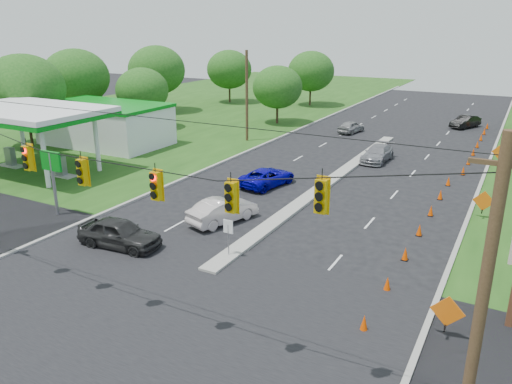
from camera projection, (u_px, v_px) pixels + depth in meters
The scene contains 40 objects.
ground at pixel (152, 314), 20.49m from camera, with size 160.00×160.00×0.00m, color black.
grass_left at pixel (49, 142), 50.73m from camera, with size 40.00×160.00×0.06m, color #1E4714.
cross_street at pixel (152, 314), 20.49m from camera, with size 160.00×14.00×0.02m, color black.
curb_left at pixel (268, 143), 50.05m from camera, with size 0.25×110.00×0.16m, color gray.
curb_right at pixel (486, 170), 40.91m from camera, with size 0.25×110.00×0.16m, color gray.
median at pixel (332, 181), 37.98m from camera, with size 1.00×34.00×0.18m, color gray.
median_sign at pixel (228, 231), 25.02m from camera, with size 0.55×0.06×2.05m.
signal_span at pixel (124, 208), 18.10m from camera, with size 25.60×0.32×9.00m.
utility_pole_far_left at pixel (247, 97), 49.71m from camera, with size 0.28×0.28×9.00m, color #422D1C.
gas_station at pixel (94, 122), 47.24m from camera, with size 18.40×19.70×5.20m.
cone_0 at pixel (364, 323), 19.26m from camera, with size 0.32×0.32×0.70m, color #E64300.
cone_1 at pixel (387, 284), 22.18m from camera, with size 0.32×0.32×0.70m, color #E64300.
cone_2 at pixel (405, 254), 25.09m from camera, with size 0.32×0.32×0.70m, color #E64300.
cone_3 at pixel (419, 230), 28.01m from camera, with size 0.32×0.32×0.70m, color #E64300.
cone_4 at pixel (431, 211), 30.93m from camera, with size 0.32×0.32×0.70m, color #E64300.
cone_5 at pixel (440, 195), 33.84m from camera, with size 0.32×0.32×0.70m, color #E64300.
cone_6 at pixel (448, 181), 36.76m from camera, with size 0.32×0.32×0.70m, color #E64300.
cone_7 at pixel (463, 171), 39.40m from camera, with size 0.32×0.32×0.70m, color #E64300.
cone_8 at pixel (469, 161), 42.32m from camera, with size 0.32×0.32×0.70m, color #E64300.
cone_9 at pixel (473, 152), 45.23m from camera, with size 0.32×0.32×0.70m, color #E64300.
cone_10 at pixel (477, 144), 48.15m from camera, with size 0.32×0.32×0.70m, color #E64300.
cone_11 at pixel (481, 137), 51.06m from camera, with size 0.32×0.32×0.70m, color #E64300.
cone_12 at pixel (484, 131), 53.98m from camera, with size 0.32×0.32×0.70m, color #E64300.
cone_13 at pixel (487, 126), 56.90m from camera, with size 0.32×0.32×0.70m, color #E64300.
work_sign_0 at pixel (447, 313), 18.58m from camera, with size 1.27×0.58×1.37m.
work_sign_1 at pixel (484, 202), 30.24m from camera, with size 1.27×0.58×1.37m.
work_sign_2 at pixel (500, 153), 41.91m from camera, with size 1.27×0.58×1.37m.
tree_1 at pixel (24, 88), 47.29m from camera, with size 7.56×7.56×8.82m.
tree_2 at pixel (142, 90), 55.87m from camera, with size 5.88×5.88×6.86m.
tree_3 at pixel (157, 70), 66.53m from camera, with size 7.56×7.56×8.82m.
tree_4 at pixel (229, 69), 74.91m from camera, with size 6.72×6.72×7.84m.
tree_5 at pixel (278, 87), 58.77m from camera, with size 5.88×5.88×6.86m.
tree_6 at pixel (311, 71), 71.97m from camera, with size 6.72×6.72×7.84m.
tree_14 at pixel (76, 77), 57.43m from camera, with size 7.56×7.56×8.82m.
black_sedan at pixel (119, 233), 26.46m from camera, with size 1.86×4.61×1.57m, color #242424.
white_sedan at pixel (223, 210), 29.84m from camera, with size 1.57×4.50×1.48m, color beige.
blue_pickup at pixel (267, 177), 36.70m from camera, with size 2.21×4.79×1.33m, color #0901AA.
silver_car_far at pixel (377, 154), 43.27m from camera, with size 1.93×4.75×1.38m, color gray.
silver_car_oncoming at pixel (351, 127), 54.82m from camera, with size 1.57×3.90×1.33m, color gray.
dark_car_receding at pixel (465, 122), 57.43m from camera, with size 1.51×4.34×1.43m, color black.
Camera 1 is at (12.26, -13.63, 11.27)m, focal length 35.00 mm.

